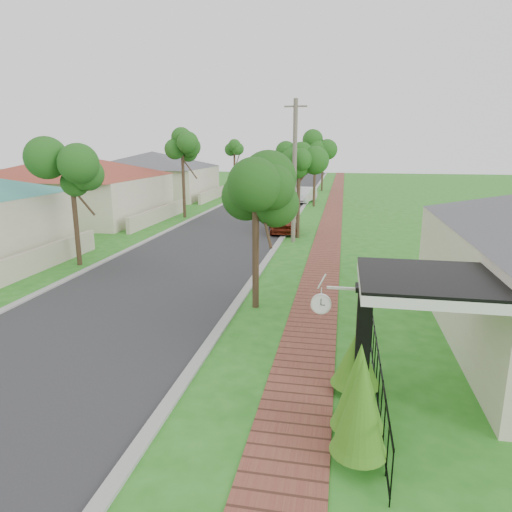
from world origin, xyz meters
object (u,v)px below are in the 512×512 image
Objects in this scene: near_tree at (256,195)px; station_clock at (323,303)px; porch_post at (362,350)px; parked_car_white at (304,195)px; utility_pole at (294,171)px; parked_car_red at (283,221)px.

near_tree is 4.38× the size of station_clock.
station_clock is (-0.86, 0.40, 0.83)m from porch_post.
utility_pole reaches higher than parked_car_white.
utility_pole is at bearing -75.66° from parked_car_white.
station_clock is (3.29, -18.24, 1.25)m from parked_car_red.
porch_post reaches higher than parked_car_red.
parked_car_white is at bearing 97.04° from porch_post.
porch_post is 2.36× the size of station_clock.
utility_pole is (-3.17, 15.79, 2.73)m from porch_post.
near_tree is at bearing 122.43° from porch_post.
porch_post is 0.33× the size of utility_pole.
porch_post is at bearing -87.72° from parked_car_red.
near_tree is at bearing -90.36° from utility_pole.
porch_post is 16.34m from utility_pole.
station_clock is at bearing -90.06° from parked_car_red.
utility_pole is (0.98, -2.85, 3.15)m from parked_car_red.
utility_pole is at bearing 89.64° from near_tree.
utility_pole reaches higher than near_tree.
station_clock is (2.38, -4.70, -1.77)m from near_tree.
parked_car_red is 0.88× the size of near_tree.
station_clock is (3.29, -33.23, 1.25)m from parked_car_white.
porch_post is 0.61× the size of parked_car_red.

